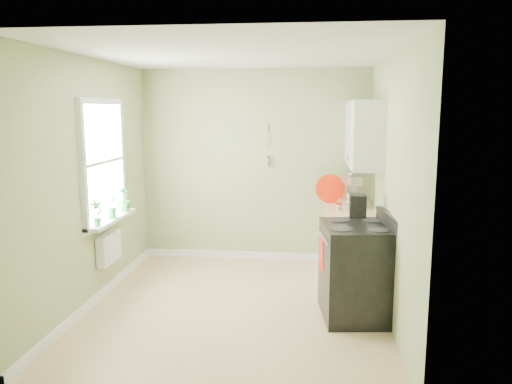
# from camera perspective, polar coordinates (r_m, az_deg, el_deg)

# --- Properties ---
(floor) EXTENTS (3.20, 3.60, 0.02)m
(floor) POSITION_cam_1_polar(r_m,az_deg,el_deg) (5.65, -2.22, -13.03)
(floor) COLOR tan
(floor) RESTS_ON ground
(ceiling) EXTENTS (3.20, 3.60, 0.02)m
(ceiling) POSITION_cam_1_polar(r_m,az_deg,el_deg) (5.25, -2.42, 15.60)
(ceiling) COLOR white
(ceiling) RESTS_ON wall_back
(wall_back) EXTENTS (3.20, 0.02, 2.70)m
(wall_back) POSITION_cam_1_polar(r_m,az_deg,el_deg) (7.06, -0.17, 2.97)
(wall_back) COLOR #9EAA74
(wall_back) RESTS_ON floor
(wall_left) EXTENTS (0.02, 3.60, 2.70)m
(wall_left) POSITION_cam_1_polar(r_m,az_deg,el_deg) (5.74, -18.44, 0.97)
(wall_left) COLOR #9EAA74
(wall_left) RESTS_ON floor
(wall_right) EXTENTS (0.02, 3.60, 2.70)m
(wall_right) POSITION_cam_1_polar(r_m,az_deg,el_deg) (5.29, 15.21, 0.44)
(wall_right) COLOR #9EAA74
(wall_right) RESTS_ON floor
(base_cabinets) EXTENTS (0.60, 1.60, 0.87)m
(base_cabinets) POSITION_cam_1_polar(r_m,az_deg,el_deg) (6.42, 10.71, -6.20)
(base_cabinets) COLOR white
(base_cabinets) RESTS_ON floor
(countertop) EXTENTS (0.64, 1.60, 0.04)m
(countertop) POSITION_cam_1_polar(r_m,az_deg,el_deg) (6.31, 10.75, -2.21)
(countertop) COLOR #DBBF86
(countertop) RESTS_ON base_cabinets
(upper_cabinets) EXTENTS (0.35, 1.40, 0.80)m
(upper_cabinets) POSITION_cam_1_polar(r_m,az_deg,el_deg) (6.30, 12.18, 6.54)
(upper_cabinets) COLOR white
(upper_cabinets) RESTS_ON wall_right
(window) EXTENTS (0.06, 1.14, 1.44)m
(window) POSITION_cam_1_polar(r_m,az_deg,el_deg) (5.97, -17.12, 3.29)
(window) COLOR white
(window) RESTS_ON wall_left
(window_sill) EXTENTS (0.18, 1.14, 0.04)m
(window_sill) POSITION_cam_1_polar(r_m,az_deg,el_deg) (6.05, -16.17, -3.02)
(window_sill) COLOR white
(window_sill) RESTS_ON wall_left
(radiator) EXTENTS (0.12, 0.50, 0.35)m
(radiator) POSITION_cam_1_polar(r_m,az_deg,el_deg) (6.09, -16.47, -6.14)
(radiator) COLOR white
(radiator) RESTS_ON wall_left
(wall_utensils) EXTENTS (0.02, 0.14, 0.58)m
(wall_utensils) POSITION_cam_1_polar(r_m,az_deg,el_deg) (6.99, 1.44, 4.67)
(wall_utensils) COLOR #DBBF86
(wall_utensils) RESTS_ON wall_back
(stove) EXTENTS (0.79, 0.87, 1.11)m
(stove) POSITION_cam_1_polar(r_m,az_deg,el_deg) (5.33, 11.44, -8.77)
(stove) COLOR black
(stove) RESTS_ON floor
(stand_mixer) EXTENTS (0.31, 0.40, 0.44)m
(stand_mixer) POSITION_cam_1_polar(r_m,az_deg,el_deg) (6.54, 10.87, 0.04)
(stand_mixer) COLOR #B2B2B7
(stand_mixer) RESTS_ON countertop
(kettle) EXTENTS (0.18, 0.10, 0.18)m
(kettle) POSITION_cam_1_polar(r_m,az_deg,el_deg) (6.98, 8.34, -0.11)
(kettle) COLOR silver
(kettle) RESTS_ON countertop
(coffee_maker) EXTENTS (0.18, 0.20, 0.31)m
(coffee_maker) POSITION_cam_1_polar(r_m,az_deg,el_deg) (5.59, 11.49, -1.97)
(coffee_maker) COLOR black
(coffee_maker) RESTS_ON countertop
(red_tray) EXTENTS (0.38, 0.07, 0.38)m
(red_tray) POSITION_cam_1_polar(r_m,az_deg,el_deg) (6.72, 8.45, 0.40)
(red_tray) COLOR red
(red_tray) RESTS_ON countertop
(jar) EXTENTS (0.08, 0.08, 0.09)m
(jar) POSITION_cam_1_polar(r_m,az_deg,el_deg) (6.26, 9.43, -1.67)
(jar) COLOR beige
(jar) RESTS_ON countertop
(plant_a) EXTENTS (0.17, 0.19, 0.30)m
(plant_a) POSITION_cam_1_polar(r_m,az_deg,el_deg) (5.63, -17.78, -2.27)
(plant_a) COLOR #226F29
(plant_a) RESTS_ON window_sill
(plant_b) EXTENTS (0.15, 0.17, 0.28)m
(plant_b) POSITION_cam_1_polar(r_m,az_deg,el_deg) (6.01, -16.16, -1.55)
(plant_b) COLOR #226F29
(plant_b) RESTS_ON window_sill
(plant_c) EXTENTS (0.24, 0.24, 0.30)m
(plant_c) POSITION_cam_1_polar(r_m,az_deg,el_deg) (6.37, -14.85, -0.78)
(plant_c) COLOR #226F29
(plant_c) RESTS_ON window_sill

